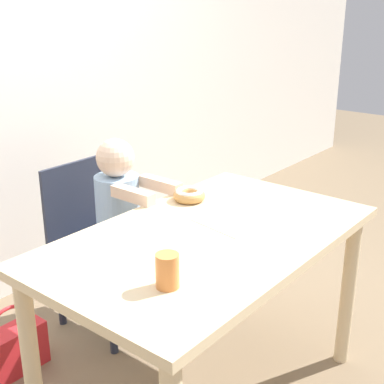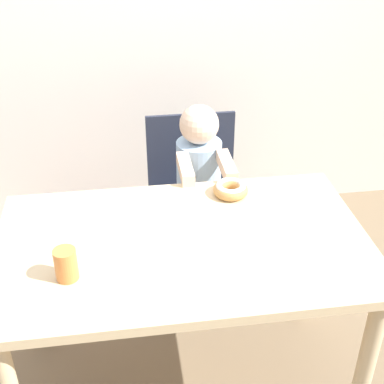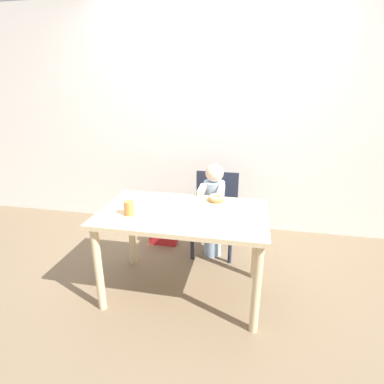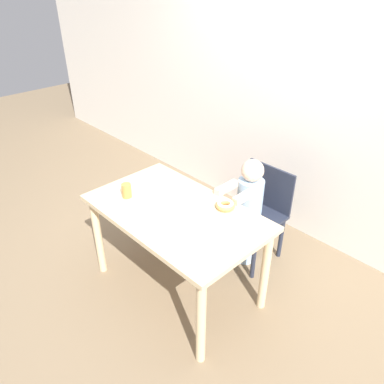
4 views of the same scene
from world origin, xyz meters
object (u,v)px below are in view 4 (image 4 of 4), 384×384
(donut, at_px, (225,205))
(child_figure, at_px, (248,211))
(handbag, at_px, (208,216))
(cup, at_px, (127,191))
(chair, at_px, (257,212))

(donut, bearing_deg, child_figure, 100.00)
(child_figure, height_order, donut, child_figure)
(donut, distance_m, handbag, 1.00)
(donut, bearing_deg, cup, -145.71)
(donut, height_order, cup, cup)
(cup, bearing_deg, donut, 34.29)
(handbag, relative_size, cup, 3.06)
(child_figure, distance_m, handbag, 0.68)
(donut, relative_size, handbag, 0.42)
(chair, distance_m, child_figure, 0.14)
(chair, distance_m, handbag, 0.63)
(child_figure, bearing_deg, cup, -124.53)
(chair, relative_size, child_figure, 0.84)
(donut, bearing_deg, handbag, 142.04)
(child_figure, relative_size, donut, 7.04)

